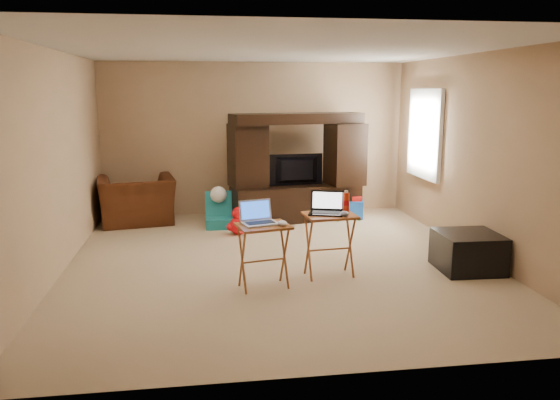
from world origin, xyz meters
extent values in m
plane|color=beige|center=(0.00, 0.00, 0.00)|extent=(5.50, 5.50, 0.00)
plane|color=silver|center=(0.00, 0.00, 2.50)|extent=(5.50, 5.50, 0.00)
plane|color=tan|center=(0.00, 2.75, 1.25)|extent=(5.00, 0.00, 5.00)
plane|color=tan|center=(0.00, -2.75, 1.25)|extent=(5.00, 0.00, 5.00)
plane|color=tan|center=(-2.50, 0.00, 1.25)|extent=(0.00, 5.50, 5.50)
plane|color=tan|center=(2.50, 0.00, 1.25)|extent=(0.00, 5.50, 5.50)
plane|color=white|center=(2.48, 1.55, 1.40)|extent=(0.00, 1.20, 1.20)
cube|color=white|center=(2.46, 1.55, 1.40)|extent=(0.06, 1.14, 1.34)
cube|color=black|center=(0.60, 2.07, 0.85)|extent=(2.14, 0.94, 1.70)
imported|color=black|center=(0.60, 2.03, 0.81)|extent=(0.87, 0.20, 0.50)
imported|color=#4D2410|center=(-1.91, 2.23, 0.37)|extent=(1.29, 1.17, 0.73)
cube|color=black|center=(2.13, -0.64, 0.22)|extent=(0.70, 0.70, 0.44)
cube|color=#AC6029|center=(-0.27, -0.88, 0.34)|extent=(0.60, 0.52, 0.68)
cube|color=#965224|center=(0.49, -0.62, 0.35)|extent=(0.58, 0.49, 0.71)
cube|color=#B9B8BE|center=(-0.30, -0.85, 0.80)|extent=(0.42, 0.37, 0.24)
cube|color=black|center=(0.45, -0.60, 0.83)|extent=(0.45, 0.40, 0.24)
ellipsoid|color=white|center=(-0.08, -0.95, 0.71)|extent=(0.11, 0.15, 0.06)
ellipsoid|color=#47464C|center=(0.62, -0.74, 0.74)|extent=(0.12, 0.16, 0.06)
cylinder|color=red|center=(0.69, -0.54, 0.82)|extent=(0.07, 0.07, 0.22)
camera|label=1|loc=(-0.88, -6.32, 2.05)|focal=35.00mm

